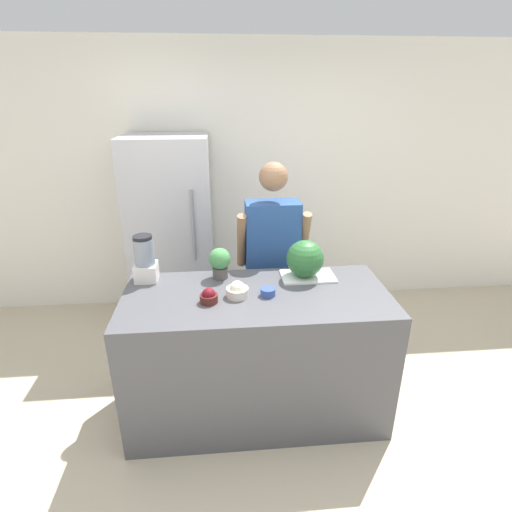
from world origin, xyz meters
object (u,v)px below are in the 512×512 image
Objects in this scene: bowl_cherries at (209,297)px; bowl_small_blue at (268,292)px; person at (272,264)px; watermelon at (305,259)px; bowl_cream at (237,290)px; refrigerator at (172,234)px; potted_plant at (220,262)px; blender at (145,260)px.

bowl_small_blue is (0.37, 0.06, -0.01)m from bowl_cherries.
watermelon is at bearing -68.77° from person.
bowl_cream is (-0.31, -0.67, 0.12)m from person.
watermelon is (1.03, -1.13, 0.18)m from refrigerator.
potted_plant is at bearing -137.28° from person.
refrigerator is 1.54m from watermelon.
refrigerator is 15.99× the size of bowl_cherries.
potted_plant reaches higher than bowl_cherries.
refrigerator is 18.73× the size of bowl_small_blue.
blender is (-1.09, 0.06, 0.01)m from watermelon.
blender is (-0.92, -0.38, 0.23)m from person.
bowl_cream is at bearing -114.76° from person.
blender reaches higher than bowl_cream.
potted_plant is (0.51, -0.01, -0.03)m from blender.
person is 0.60m from potted_plant.
person reaches higher than potted_plant.
refrigerator is 1.18m from potted_plant.
blender reaches higher than bowl_cherries.
bowl_cherries is at bearing -171.54° from bowl_small_blue.
person is at bearing -38.84° from refrigerator.
watermelon is 2.31× the size of bowl_cherries.
potted_plant is (0.07, 0.35, 0.08)m from bowl_cherries.
bowl_cherries is at bearing -101.96° from potted_plant.
refrigerator is at bearing 112.03° from bowl_cream.
watermelon is 0.79× the size of blender.
refrigerator is 8.19× the size of potted_plant.
refrigerator is 12.63× the size of bowl_cream.
bowl_small_blue is at bearing -43.92° from potted_plant.
bowl_small_blue is at bearing -61.35° from refrigerator.
refrigerator is at bearing 112.49° from potted_plant.
bowl_small_blue is 0.43m from potted_plant.
bowl_cherries is at bearing -75.32° from refrigerator.
person is 0.89m from bowl_cherries.
person is 11.75× the size of bowl_cream.
blender is (-0.06, -1.07, 0.19)m from refrigerator.
bowl_cream is (0.18, 0.06, 0.00)m from bowl_cherries.
refrigerator is at bearing 132.36° from watermelon.
refrigerator reaches higher than bowl_cream.
bowl_small_blue is at bearing -0.88° from bowl_cream.
blender is (-0.61, 0.29, 0.11)m from bowl_cream.
bowl_cream is at bearing -154.06° from watermelon.
watermelon is 0.73m from bowl_cherries.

